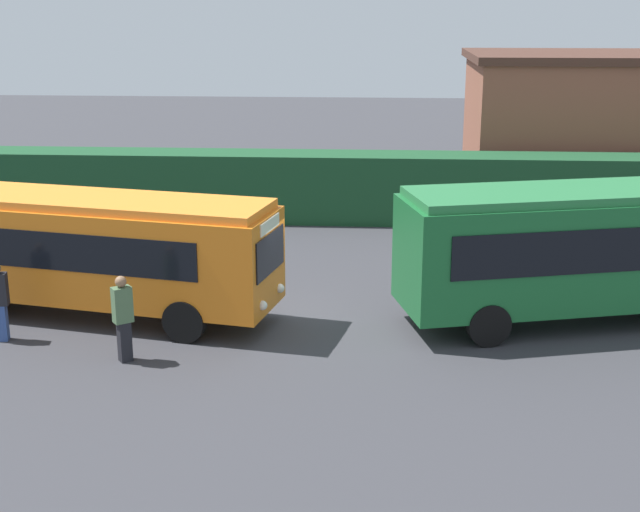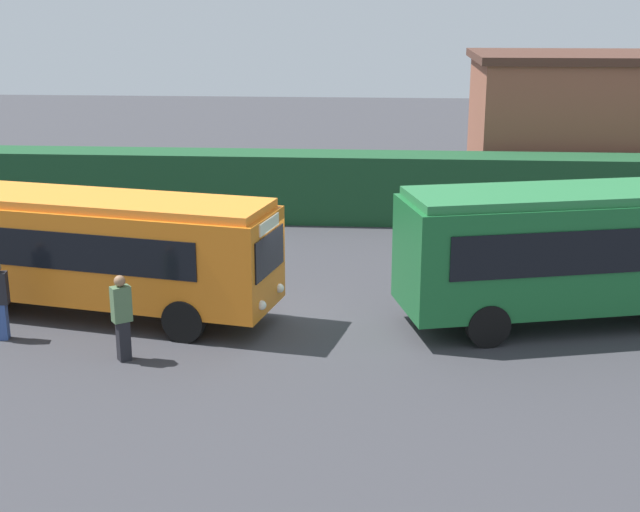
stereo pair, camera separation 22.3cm
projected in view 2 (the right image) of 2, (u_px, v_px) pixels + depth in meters
name	position (u px, v px, depth m)	size (l,w,h in m)	color
ground_plane	(259.00, 318.00, 21.65)	(101.95, 101.95, 0.00)	#38383D
bus_orange	(95.00, 247.00, 21.43)	(9.28, 4.09, 3.00)	orange
bus_green	(581.00, 247.00, 20.89)	(8.92, 4.49, 3.28)	#19602D
person_center	(167.00, 248.00, 24.12)	(0.46, 0.50, 1.86)	#334C8C
person_right	(122.00, 315.00, 18.87)	(0.47, 0.45, 1.92)	black
hedge_row	(299.00, 187.00, 31.05)	(62.98, 1.80, 2.38)	#1B4929
depot_building	(611.00, 126.00, 34.27)	(10.84, 6.54, 5.57)	brown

